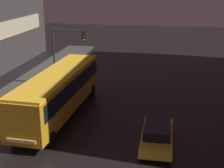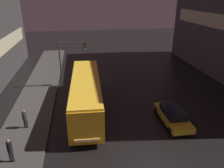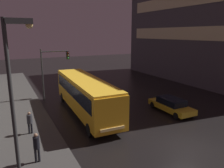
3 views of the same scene
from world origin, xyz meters
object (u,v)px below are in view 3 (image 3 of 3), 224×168
Objects in this scene: pedestrian_mid at (30,121)px; traffic_light_main at (52,65)px; pedestrian_near at (37,145)px; street_lamp_sidewalk at (15,80)px; car_taxi at (171,105)px; bus_near at (85,92)px.

pedestrian_mid is 0.29× the size of traffic_light_main.
street_lamp_sidewalk is at bearing 156.57° from pedestrian_near.
pedestrian_mid reaches higher than car_taxi.
bus_near is at bearing 52.70° from street_lamp_sidewalk.
bus_near is at bearing -23.53° from car_taxi.
bus_near reaches higher than pedestrian_mid.
street_lamp_sidewalk is (-0.91, -5.62, 4.17)m from pedestrian_mid.
traffic_light_main is at bearing -12.46° from pedestrian_near.
street_lamp_sidewalk reaches higher than pedestrian_near.
bus_near is 10.58m from street_lamp_sidewalk.
pedestrian_mid is at bearing 27.25° from bus_near.
pedestrian_mid is at bearing 2.33° from pedestrian_near.
bus_near is 5.78m from pedestrian_mid.
street_lamp_sidewalk is (-13.47, -4.73, 4.61)m from car_taxi.
car_taxi is 13.52m from traffic_light_main.
car_taxi is 2.70× the size of pedestrian_near.
bus_near is at bearing 179.16° from pedestrian_mid.
pedestrian_near is at bearing 62.75° from street_lamp_sidewalk.
pedestrian_mid is at bearing -112.53° from traffic_light_main.
traffic_light_main is (3.74, 12.82, 2.67)m from pedestrian_near.
street_lamp_sidewalk reaches higher than traffic_light_main.
car_taxi is at bearing 19.34° from street_lamp_sidewalk.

